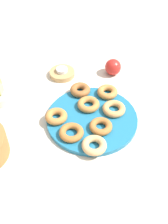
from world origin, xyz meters
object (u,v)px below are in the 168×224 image
Objects in this scene: candle_holder at (62,73)px; fruit_bowl at (0,93)px; donut_1 at (88,104)px; donut_plate at (92,119)px; tealight at (62,70)px; apple at (113,67)px; donut_4 at (56,116)px; donut_0 at (107,92)px; donut_7 at (80,90)px; donut_6 at (114,109)px; donut_3 at (71,132)px; donut_5 at (101,126)px; donut_2 at (94,145)px.

candle_holder is 0.28m from fruit_bowl.
donut_plate is at bearing -173.87° from donut_1.
tealight is at bearing 18.26° from donut_plate.
donut_4 is at bearing 135.65° from apple.
donut_4 is 0.54× the size of fruit_bowl.
donut_7 is at bearing 77.38° from donut_0.
donut_6 is 0.78× the size of candle_holder.
donut_4 is 0.17m from donut_7.
apple is at bearing -32.11° from donut_1.
donut_3 and donut_5 have the same top height.
donut_2 is at bearing 160.83° from donut_0.
donut_0 reaches higher than candle_holder.
donut_4 is 0.94× the size of donut_6.
candle_holder is (0.29, 0.09, 0.00)m from donut_plate.
fruit_bowl is at bearing 70.71° from donut_6.
donut_1 is 0.10m from donut_6.
fruit_bowl is (0.03, 0.32, -0.01)m from donut_7.
donut_plate is 0.15m from donut_2.
donut_0 is 0.11m from donut_7.
donut_4 is at bearing 172.44° from tealight.
tealight is 0.23m from apple.
donut_2 is 0.10m from donut_3.
donut_0 is at bearing -19.17° from donut_2.
donut_4 is (0.01, 0.13, 0.02)m from donut_plate.
donut_4 is (0.15, 0.12, 0.00)m from donut_2.
donut_2 is 0.19m from donut_4.
donut_5 is at bearing -158.86° from donut_plate.
donut_plate is 4.15× the size of donut_4.
apple is (0.42, -0.14, 0.01)m from donut_2.
tealight is at bearing 18.77° from donut_5.
apple is (0.16, -0.05, 0.01)m from donut_0.
donut_4 is at bearing 111.90° from donut_1.
donut_1 reaches higher than tealight.
donut_7 is 1.64× the size of tealight.
donut_1 is at bearing 6.13° from donut_plate.
tealight is at bearing 1.84° from donut_3.
donut_7 is (0.09, 0.02, 0.00)m from donut_1.
donut_plate is 0.06m from donut_1.
donut_1 reaches higher than fruit_bowl.
donut_0 is 0.94× the size of donut_6.
donut_2 is at bearing -141.08° from donut_4.
donut_4 is at bearing 30.64° from donut_3.
apple reaches higher than donut_3.
donut_6 is at bearing -145.64° from tealight.
apple is (0.10, -0.49, 0.02)m from fruit_bowl.
donut_plate is at bearing -161.74° from candle_holder.
donut_2 is (-0.14, 0.01, 0.02)m from donut_plate.
donut_6 is (-0.10, -0.01, -0.00)m from donut_0.
candle_holder is at bearing 45.89° from donut_0.
donut_5 is at bearing -122.12° from fruit_bowl.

